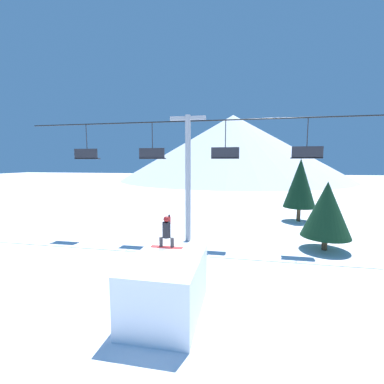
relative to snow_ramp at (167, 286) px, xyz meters
name	(u,v)px	position (x,y,z in m)	size (l,w,h in m)	color
ground_plane	(158,308)	(-0.41, 0.25, -1.04)	(220.00, 220.00, 0.00)	white
mountain_ridge	(233,148)	(-0.41, 74.51, 8.98)	(69.40, 69.40, 20.04)	silver
snow_ramp	(167,286)	(0.00, 0.00, 0.00)	(2.43, 3.63, 2.08)	white
snowboarder	(166,232)	(-0.30, 1.07, 1.67)	(1.31, 0.32, 1.26)	#B22D2D
chairlift	(188,164)	(-1.01, 8.55, 4.29)	(23.44, 0.44, 8.55)	#9E9EA3
pine_tree_near	(327,209)	(7.75, 8.40, 1.52)	(2.93, 2.93, 4.29)	#4C3823
pine_tree_far	(300,183)	(7.82, 16.37, 2.51)	(2.86, 2.86, 5.81)	#4C3823
distant_skier	(169,221)	(-3.15, 11.32, -0.37)	(0.24, 0.24, 1.23)	black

